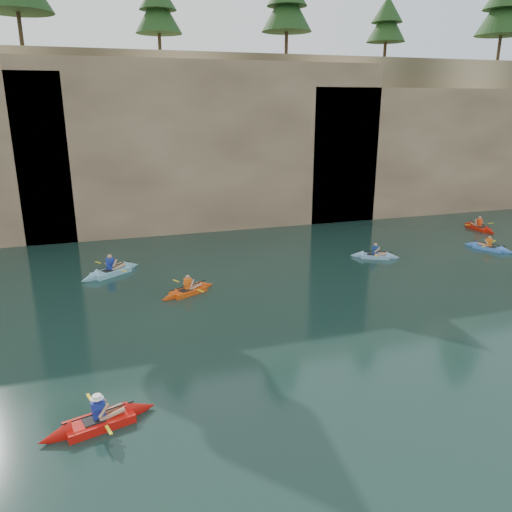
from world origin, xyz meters
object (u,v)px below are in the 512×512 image
object	(u,v)px
main_kayaker	(99,421)
kayaker_red_far	(479,228)
kayaker_ltblue_near	(375,256)
kayaker_orange	(188,291)

from	to	relation	value
main_kayaker	kayaker_red_far	xyz separation A→B (m)	(25.42, 15.02, -0.01)
main_kayaker	kayaker_ltblue_near	xyz separation A→B (m)	(15.10, 11.35, -0.02)
kayaker_orange	kayaker_red_far	xyz separation A→B (m)	(21.38, 5.98, 0.00)
kayaker_ltblue_near	kayaker_red_far	size ratio (longest dim) A/B	0.86
main_kayaker	kayaker_ltblue_near	world-z (taller)	main_kayaker
main_kayaker	kayaker_orange	bearing A→B (deg)	50.33
main_kayaker	kayaker_ltblue_near	bearing A→B (deg)	21.34
kayaker_orange	kayaker_red_far	bearing A→B (deg)	-11.86
main_kayaker	kayaker_red_far	world-z (taller)	main_kayaker
kayaker_orange	kayaker_red_far	world-z (taller)	kayaker_red_far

